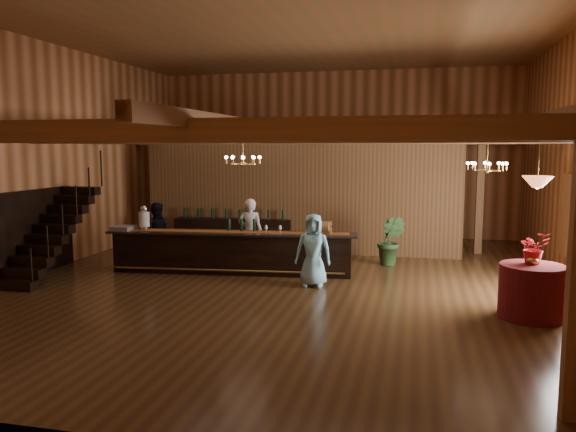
% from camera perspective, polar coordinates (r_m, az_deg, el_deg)
% --- Properties ---
extents(floor, '(14.00, 14.00, 0.00)m').
position_cam_1_polar(floor, '(12.63, -0.11, -6.66)').
color(floor, '#402714').
rests_on(floor, ground).
extents(ceiling, '(14.00, 14.00, 0.00)m').
position_cam_1_polar(ceiling, '(12.52, -0.12, 18.59)').
color(ceiling, brown).
rests_on(ceiling, wall_back).
extents(wall_back, '(12.00, 0.10, 5.50)m').
position_cam_1_polar(wall_back, '(19.15, 4.68, 6.31)').
color(wall_back, '#BF7B4C').
rests_on(wall_back, floor).
extents(wall_front, '(12.00, 0.10, 5.50)m').
position_cam_1_polar(wall_front, '(5.69, -16.43, 4.27)').
color(wall_front, '#BF7B4C').
rests_on(wall_front, floor).
extents(wall_left, '(0.10, 14.00, 5.50)m').
position_cam_1_polar(wall_left, '(14.83, -23.43, 5.53)').
color(wall_left, '#BF7B4C').
rests_on(wall_left, floor).
extents(beam_grid, '(11.90, 13.90, 0.39)m').
position_cam_1_polar(beam_grid, '(12.77, 0.41, 8.16)').
color(beam_grid, '#A5693D').
rests_on(beam_grid, wall_left).
extents(support_posts, '(9.20, 10.20, 3.20)m').
position_cam_1_polar(support_posts, '(11.86, -0.66, 0.30)').
color(support_posts, '#A5693D').
rests_on(support_posts, floor).
extents(partition_wall, '(9.00, 0.18, 3.10)m').
position_cam_1_polar(partition_wall, '(15.86, 1.00, 1.83)').
color(partition_wall, brown).
rests_on(partition_wall, floor).
extents(window_right_back, '(0.12, 1.05, 1.75)m').
position_cam_1_polar(window_right_back, '(13.41, 26.58, 0.12)').
color(window_right_back, white).
rests_on(window_right_back, wall_right).
extents(staircase, '(1.00, 2.80, 2.00)m').
position_cam_1_polar(staircase, '(14.05, -23.05, -1.67)').
color(staircase, black).
rests_on(staircase, floor).
extents(backroom_boxes, '(4.10, 0.60, 1.10)m').
position_cam_1_polar(backroom_boxes, '(17.89, 2.98, -0.87)').
color(backroom_boxes, black).
rests_on(backroom_boxes, floor).
extents(tasting_bar, '(5.99, 1.34, 1.00)m').
position_cam_1_polar(tasting_bar, '(13.44, -5.74, -3.67)').
color(tasting_bar, black).
rests_on(tasting_bar, floor).
extents(beverage_dispenser, '(0.26, 0.26, 0.60)m').
position_cam_1_polar(beverage_dispenser, '(14.01, -14.41, -0.21)').
color(beverage_dispenser, silver).
rests_on(beverage_dispenser, tasting_bar).
extents(glass_rack_tray, '(0.50, 0.50, 0.10)m').
position_cam_1_polar(glass_rack_tray, '(14.14, -16.41, -1.17)').
color(glass_rack_tray, gray).
rests_on(glass_rack_tray, tasting_bar).
extents(raffle_drum, '(0.34, 0.24, 0.30)m').
position_cam_1_polar(raffle_drum, '(12.96, 3.70, -1.07)').
color(raffle_drum, '#A26B35').
rests_on(raffle_drum, tasting_bar).
extents(bar_bottle_0, '(0.07, 0.07, 0.30)m').
position_cam_1_polar(bar_bottle_0, '(13.46, -6.01, -0.90)').
color(bar_bottle_0, black).
rests_on(bar_bottle_0, tasting_bar).
extents(bar_bottle_1, '(0.07, 0.07, 0.30)m').
position_cam_1_polar(bar_bottle_1, '(13.39, -4.75, -0.93)').
color(bar_bottle_1, black).
rests_on(bar_bottle_1, tasting_bar).
extents(bar_bottle_2, '(0.07, 0.07, 0.30)m').
position_cam_1_polar(bar_bottle_2, '(13.33, -3.44, -0.95)').
color(bar_bottle_2, black).
rests_on(bar_bottle_2, tasting_bar).
extents(backbar_shelf, '(3.38, 0.86, 0.94)m').
position_cam_1_polar(backbar_shelf, '(16.23, -5.57, -1.92)').
color(backbar_shelf, black).
rests_on(backbar_shelf, floor).
extents(round_table, '(1.10, 1.10, 0.95)m').
position_cam_1_polar(round_table, '(10.77, 23.50, -7.07)').
color(round_table, maroon).
rests_on(round_table, floor).
extents(chandelier_left, '(0.80, 0.80, 0.64)m').
position_cam_1_polar(chandelier_left, '(12.28, -4.59, 5.72)').
color(chandelier_left, '#B28C43').
rests_on(chandelier_left, beam_grid).
extents(chandelier_right, '(0.80, 0.80, 0.76)m').
position_cam_1_polar(chandelier_right, '(12.42, 19.55, 4.82)').
color(chandelier_right, '#B28C43').
rests_on(chandelier_right, beam_grid).
extents(pendant_lamp, '(0.52, 0.52, 0.90)m').
position_cam_1_polar(pendant_lamp, '(10.49, 24.02, 3.20)').
color(pendant_lamp, '#B28C43').
rests_on(pendant_lamp, beam_grid).
extents(bartender, '(0.64, 0.44, 1.72)m').
position_cam_1_polar(bartender, '(14.11, -3.84, -1.67)').
color(bartender, silver).
rests_on(bartender, floor).
extents(staff_second, '(0.92, 0.81, 1.57)m').
position_cam_1_polar(staff_second, '(14.86, -13.25, -1.68)').
color(staff_second, black).
rests_on(staff_second, floor).
extents(guest, '(0.78, 0.52, 1.57)m').
position_cam_1_polar(guest, '(12.07, 2.58, -3.49)').
color(guest, '#8BD7F1').
rests_on(guest, floor).
extents(floor_plant, '(0.83, 0.74, 1.27)m').
position_cam_1_polar(floor_plant, '(14.42, 10.41, -2.48)').
color(floor_plant, '#284923').
rests_on(floor_plant, floor).
extents(table_flowers, '(0.64, 0.60, 0.57)m').
position_cam_1_polar(table_flowers, '(10.74, 23.70, -2.96)').
color(table_flowers, red).
rests_on(table_flowers, round_table).
extents(table_vase, '(0.19, 0.19, 0.33)m').
position_cam_1_polar(table_vase, '(10.65, 23.59, -3.70)').
color(table_vase, '#B28C43').
rests_on(table_vase, round_table).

